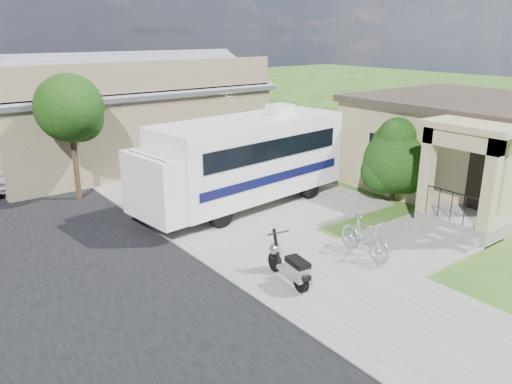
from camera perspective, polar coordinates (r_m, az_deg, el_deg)
ground at (r=14.13m, az=7.83°, el=-7.14°), size 120.00×120.00×0.00m
sidewalk_slab at (r=21.46m, az=-13.30°, el=1.43°), size 4.00×80.00×0.06m
driveway_slab at (r=18.16m, az=1.21°, el=-1.11°), size 7.00×6.00×0.05m
walk_slab at (r=15.70m, az=18.28°, el=-5.19°), size 4.00×3.00×0.05m
house at (r=21.25m, az=22.57°, el=5.24°), size 9.47×7.80×3.54m
warehouse at (r=24.99m, az=-15.33°, el=8.19°), size 12.50×8.40×5.04m
street_tree_a at (r=19.00m, az=-20.28°, el=8.67°), size 2.44×2.40×4.58m
street_tree_b at (r=28.63m, az=-26.54°, el=10.98°), size 2.44×2.40×4.73m
motorhome at (r=17.32m, az=-1.48°, el=3.84°), size 8.09×3.29×4.04m
shrub at (r=18.63m, az=15.57°, el=3.69°), size 2.51×2.39×3.08m
scooter at (r=12.26m, az=3.94°, el=-8.44°), size 0.69×1.75×1.16m
bicycle at (r=13.94m, az=12.27°, el=-5.26°), size 0.73×1.90×1.12m
garden_hose at (r=16.54m, az=18.79°, el=-3.84°), size 0.38×0.38×0.17m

